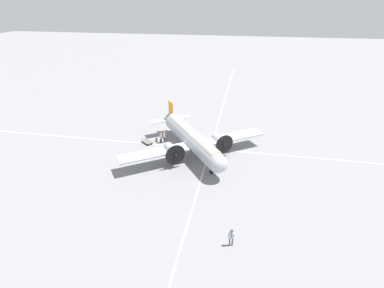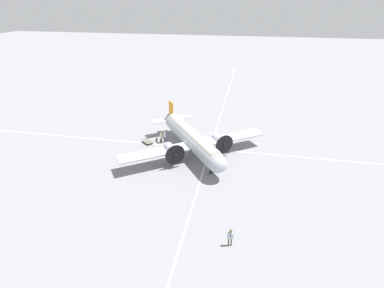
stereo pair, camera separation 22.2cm
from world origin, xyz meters
name	(u,v)px [view 1 (the left image)]	position (x,y,z in m)	size (l,w,h in m)	color
ground_plane	(192,154)	(0.00, 0.00, 0.00)	(300.00, 300.00, 0.00)	gray
apron_line_eastwest	(208,155)	(0.00, 2.42, 0.00)	(120.00, 0.16, 0.01)	silver
apron_line_northsouth	(194,148)	(-1.94, 0.00, 0.00)	(0.16, 120.00, 0.01)	silver
airliner_main	(193,140)	(0.32, 0.22, 2.44)	(17.63, 19.39, 5.51)	#ADB2BC
crew_foreground	(231,236)	(17.19, 6.95, 1.12)	(0.34, 0.60, 1.79)	#473D2D
passenger_boarding	(161,137)	(-2.64, -5.49, 1.07)	(0.58, 0.29, 1.74)	#2D2D33
ramp_agent	(164,136)	(-3.00, -5.02, 1.12)	(0.63, 0.29, 1.84)	#2D2D33
suitcase_near_door	(157,140)	(-3.00, -6.34, 0.29)	(0.41, 0.18, 0.61)	#47331E
suitcase_upright_spare	(161,141)	(-2.71, -5.57, 0.26)	(0.40, 0.20, 0.56)	#47331E
baggage_cart	(147,142)	(-2.08, -7.61, 0.27)	(1.97, 2.12, 0.56)	#6B665B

